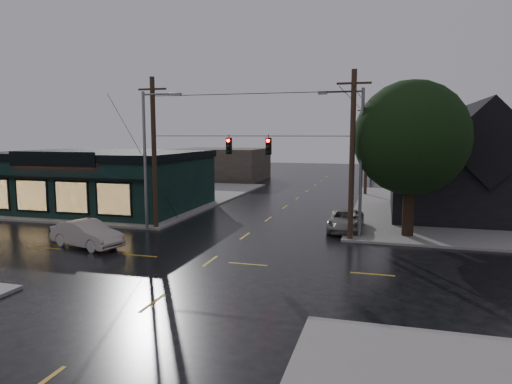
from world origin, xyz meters
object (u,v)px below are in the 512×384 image
(utility_pole_ne, at_px, (350,241))
(suv_silver, at_px, (346,221))
(utility_pole_nw, at_px, (156,229))
(corner_tree, at_px, (411,138))
(sedan_cream, at_px, (87,234))

(utility_pole_ne, height_order, suv_silver, utility_pole_ne)
(utility_pole_nw, height_order, suv_silver, utility_pole_nw)
(corner_tree, relative_size, utility_pole_nw, 0.94)
(suv_silver, bearing_deg, utility_pole_ne, -81.13)
(sedan_cream, height_order, suv_silver, sedan_cream)
(utility_pole_ne, distance_m, sedan_cream, 15.45)
(utility_pole_nw, relative_size, sedan_cream, 2.19)
(utility_pole_nw, relative_size, utility_pole_ne, 1.00)
(utility_pole_nw, bearing_deg, utility_pole_ne, 0.00)
(corner_tree, distance_m, utility_pole_ne, 7.26)
(utility_pole_ne, bearing_deg, utility_pole_nw, 180.00)
(sedan_cream, relative_size, suv_silver, 0.95)
(corner_tree, height_order, sedan_cream, corner_tree)
(utility_pole_ne, relative_size, suv_silver, 2.08)
(corner_tree, height_order, utility_pole_ne, corner_tree)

